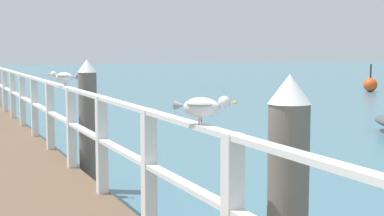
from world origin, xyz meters
name	(u,v)px	position (x,y,z in m)	size (l,w,h in m)	color
pier_railing	(60,113)	(1.11, 9.82, 1.21)	(0.12, 18.15, 1.15)	silver
dock_piling_far	(88,125)	(1.49, 9.55, 1.03)	(0.29, 0.29, 2.05)	#6B6056
seagull_foreground	(203,106)	(1.11, 4.56, 1.79)	(0.37, 0.37, 0.21)	white
seagull_background	(64,77)	(1.10, 9.41, 1.79)	(0.39, 0.34, 0.21)	white
channel_buoy	(370,85)	(19.65, 24.27, 0.36)	(0.70, 0.70, 1.40)	#E54C19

